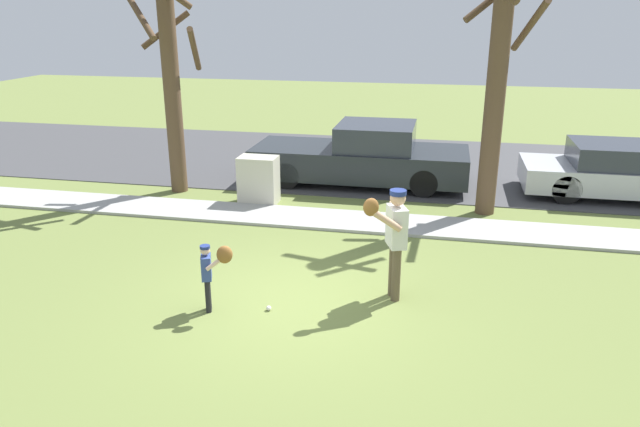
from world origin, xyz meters
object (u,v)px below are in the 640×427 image
person_adult (394,232)px  baseball (269,308)px  person_child (211,267)px  parked_sedan_silver (629,171)px  street_tree_near (498,64)px  utility_cabinet (259,180)px  parked_pickup_dark (363,157)px  street_tree_far (171,77)px

person_adult → baseball: 2.11m
person_child → parked_sedan_silver: size_ratio=0.23×
person_adult → baseball: (-1.69, -0.75, -1.02)m
street_tree_near → person_adult: bearing=-109.8°
person_child → utility_cabinet: utility_cabinet is taller
person_child → parked_sedan_silver: (7.22, 7.06, -0.06)m
person_child → street_tree_near: (4.02, 5.30, 2.40)m
person_child → parked_pickup_dark: bearing=60.3°
parked_pickup_dark → baseball: bearing=86.7°
person_adult → baseball: person_adult is taller
baseball → parked_pickup_dark: size_ratio=0.01×
person_adult → utility_cabinet: person_adult is taller
person_adult → parked_sedan_silver: (4.77, 6.13, -0.43)m
person_child → parked_pickup_dark: 7.10m
utility_cabinet → parked_pickup_dark: 2.87m
person_child → parked_pickup_dark: size_ratio=0.20×
person_child → parked_pickup_dark: parked_pickup_dark is taller
person_adult → parked_pickup_dark: 6.22m
street_tree_near → parked_sedan_silver: (3.20, 1.76, -2.47)m
utility_cabinet → parked_sedan_silver: bearing=14.4°
person_adult → street_tree_near: 5.07m
utility_cabinet → person_adult: bearing=-50.6°
person_adult → person_child: size_ratio=1.61×
street_tree_near → parked_pickup_dark: 4.11m
baseball → parked_pickup_dark: (0.40, 6.82, 0.64)m
baseball → street_tree_near: 6.79m
person_adult → street_tree_near: street_tree_near is taller
person_child → street_tree_near: bearing=32.5°
person_child → street_tree_far: (-3.01, 5.48, 1.98)m
utility_cabinet → parked_sedan_silver: parked_sedan_silver is taller
utility_cabinet → street_tree_near: (4.89, 0.32, 2.56)m
person_child → baseball: bearing=-7.1°
person_adult → parked_sedan_silver: person_adult is taller
street_tree_far → parked_pickup_dark: size_ratio=0.96×
person_child → utility_cabinet: bearing=79.6°
baseball → parked_sedan_silver: (6.46, 6.88, 0.58)m
street_tree_near → street_tree_far: size_ratio=1.17×
utility_cabinet → parked_pickup_dark: parked_pickup_dark is taller
person_child → utility_cabinet: 5.06m
baseball → street_tree_near: size_ratio=0.01×
person_adult → parked_pickup_dark: person_adult is taller
utility_cabinet → street_tree_near: size_ratio=0.18×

